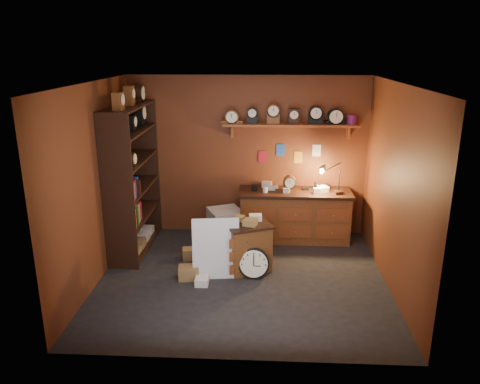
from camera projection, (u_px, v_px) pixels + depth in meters
name	position (u px, v px, depth m)	size (l,w,h in m)	color
floor	(242.00, 278.00, 6.62)	(4.00, 4.00, 0.00)	black
room_shell	(246.00, 158.00, 6.20)	(4.02, 3.62, 2.71)	brown
shelving_unit	(130.00, 173.00, 7.27)	(0.47, 1.60, 2.58)	black
workbench	(295.00, 213.00, 7.84)	(1.86, 0.66, 1.36)	brown
low_cabinet	(248.00, 244.00, 6.79)	(0.78, 0.73, 0.80)	brown
big_round_clock	(254.00, 263.00, 6.58)	(0.44, 0.15, 0.45)	black
white_panel	(216.00, 276.00, 6.68)	(0.66, 0.03, 0.88)	silver
mini_fridge	(225.00, 225.00, 7.88)	(0.67, 0.70, 0.53)	silver
floor_box_a	(189.00, 273.00, 6.60)	(0.28, 0.24, 0.17)	olive
floor_box_b	(202.00, 281.00, 6.44)	(0.18, 0.22, 0.11)	white
floor_box_c	(190.00, 254.00, 7.21)	(0.23, 0.19, 0.17)	olive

